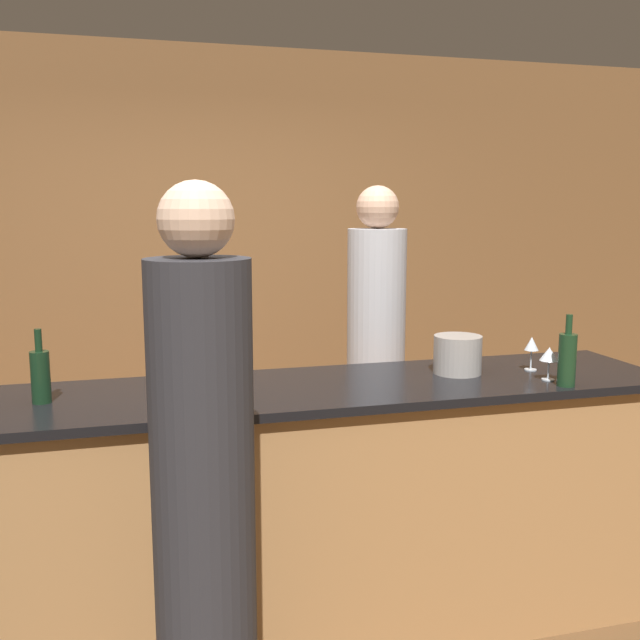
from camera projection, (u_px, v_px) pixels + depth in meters
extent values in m
plane|color=brown|center=(254.00, 639.00, 2.96)|extent=(14.00, 14.00, 0.00)
cube|color=brown|center=(197.00, 265.00, 4.71)|extent=(8.00, 0.06, 2.80)
cube|color=#B27F4C|center=(252.00, 522.00, 2.88)|extent=(3.47, 0.62, 1.03)
cube|color=black|center=(250.00, 394.00, 2.80)|extent=(3.53, 0.68, 0.04)
cylinder|color=#B2B2B7|center=(375.00, 389.00, 3.72)|extent=(0.30, 0.30, 1.67)
sphere|color=tan|center=(378.00, 207.00, 3.58)|extent=(0.22, 0.22, 0.22)
cylinder|color=#2D2D33|center=(205.00, 534.00, 2.11)|extent=(0.30, 0.30, 1.64)
sphere|color=beige|center=(196.00, 219.00, 1.97)|extent=(0.22, 0.22, 0.22)
cylinder|color=black|center=(41.00, 377.00, 2.60)|extent=(0.07, 0.07, 0.19)
cylinder|color=black|center=(38.00, 340.00, 2.58)|extent=(0.03, 0.03, 0.08)
cylinder|color=#19381E|center=(567.00, 360.00, 2.84)|extent=(0.07, 0.07, 0.21)
cylinder|color=#19381E|center=(569.00, 324.00, 2.82)|extent=(0.03, 0.03, 0.08)
cylinder|color=#9E9993|center=(458.00, 354.00, 3.07)|extent=(0.21, 0.21, 0.16)
cylinder|color=silver|center=(530.00, 370.00, 3.13)|extent=(0.05, 0.05, 0.00)
cylinder|color=silver|center=(531.00, 360.00, 3.13)|extent=(0.01, 0.01, 0.08)
cone|color=silver|center=(532.00, 344.00, 3.12)|extent=(0.06, 0.06, 0.06)
cylinder|color=silver|center=(238.00, 396.00, 2.69)|extent=(0.05, 0.05, 0.00)
cylinder|color=silver|center=(237.00, 383.00, 2.69)|extent=(0.01, 0.01, 0.10)
cone|color=silver|center=(237.00, 361.00, 2.67)|extent=(0.08, 0.08, 0.07)
cylinder|color=silver|center=(548.00, 379.00, 2.96)|extent=(0.05, 0.05, 0.00)
cylinder|color=silver|center=(548.00, 370.00, 2.95)|extent=(0.01, 0.01, 0.08)
cone|color=silver|center=(549.00, 354.00, 2.94)|extent=(0.08, 0.08, 0.06)
cylinder|color=silver|center=(197.00, 407.00, 2.55)|extent=(0.05, 0.05, 0.00)
cylinder|color=silver|center=(196.00, 395.00, 2.54)|extent=(0.01, 0.01, 0.08)
cone|color=silver|center=(196.00, 374.00, 2.53)|extent=(0.07, 0.07, 0.07)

